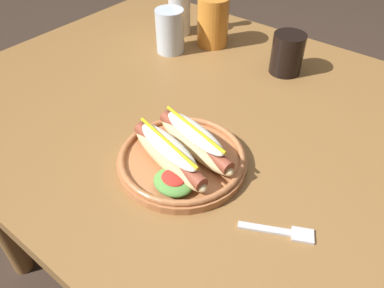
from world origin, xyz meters
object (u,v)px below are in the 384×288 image
object	(u,v)px
water_cup	(170,31)
fork	(282,232)
extra_cup	(213,22)
glass_bottle	(179,5)
soda_cup	(287,54)
hot_dog_plate	(182,155)

from	to	relation	value
water_cup	fork	bearing A→B (deg)	-33.21
water_cup	extra_cup	xyz separation A→B (m)	(0.07, 0.11, 0.01)
glass_bottle	soda_cup	bearing A→B (deg)	-1.59
hot_dog_plate	glass_bottle	size ratio (longest dim) A/B	1.09
hot_dog_plate	water_cup	xyz separation A→B (m)	(-0.32, 0.33, 0.03)
soda_cup	extra_cup	size ratio (longest dim) A/B	0.76
hot_dog_plate	soda_cup	size ratio (longest dim) A/B	2.41
soda_cup	extra_cup	xyz separation A→B (m)	(-0.24, 0.01, 0.02)
fork	glass_bottle	xyz separation A→B (m)	(-0.59, 0.46, 0.08)
hot_dog_plate	extra_cup	xyz separation A→B (m)	(-0.25, 0.44, 0.04)
soda_cup	glass_bottle	distance (m)	0.36
hot_dog_plate	glass_bottle	bearing A→B (deg)	130.13
fork	glass_bottle	world-z (taller)	glass_bottle
hot_dog_plate	glass_bottle	xyz separation A→B (m)	(-0.37, 0.44, 0.06)
extra_cup	water_cup	bearing A→B (deg)	-122.26
fork	extra_cup	world-z (taller)	extra_cup
fork	water_cup	world-z (taller)	water_cup
water_cup	glass_bottle	xyz separation A→B (m)	(-0.05, 0.11, 0.03)
fork	water_cup	distance (m)	0.65
soda_cup	water_cup	bearing A→B (deg)	-162.44
fork	water_cup	xyz separation A→B (m)	(-0.54, 0.35, 0.06)
hot_dog_plate	soda_cup	xyz separation A→B (m)	(-0.01, 0.43, 0.02)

